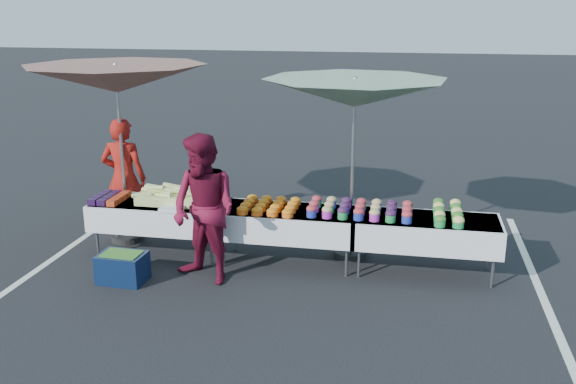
% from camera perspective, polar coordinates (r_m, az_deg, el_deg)
% --- Properties ---
extents(ground, '(80.00, 80.00, 0.00)m').
position_cam_1_polar(ground, '(8.74, 0.00, -6.30)').
color(ground, black).
extents(stripe_left, '(0.10, 5.00, 0.00)m').
position_cam_1_polar(stripe_left, '(9.83, -18.69, -4.57)').
color(stripe_left, silver).
rests_on(stripe_left, ground).
extents(stripe_right, '(0.10, 5.00, 0.00)m').
position_cam_1_polar(stripe_right, '(8.76, 21.20, -7.42)').
color(stripe_right, silver).
rests_on(stripe_right, ground).
extents(table_left, '(1.86, 0.81, 0.75)m').
position_cam_1_polar(table_left, '(9.04, -11.28, -1.92)').
color(table_left, white).
rests_on(table_left, ground).
extents(table_center, '(1.86, 0.81, 0.75)m').
position_cam_1_polar(table_center, '(8.53, 0.00, -2.69)').
color(table_center, white).
rests_on(table_center, ground).
extents(table_right, '(1.86, 0.81, 0.75)m').
position_cam_1_polar(table_right, '(8.40, 12.17, -3.40)').
color(table_right, white).
rests_on(table_right, ground).
extents(berry_punnets, '(0.40, 0.54, 0.08)m').
position_cam_1_polar(berry_punnets, '(9.21, -15.58, -0.51)').
color(berry_punnets, black).
rests_on(berry_punnets, table_left).
extents(corn_pile, '(1.16, 0.57, 0.26)m').
position_cam_1_polar(corn_pile, '(8.91, -9.75, -0.36)').
color(corn_pile, tan).
rests_on(corn_pile, table_left).
extents(plastic_bags, '(0.30, 0.25, 0.05)m').
position_cam_1_polar(plastic_bags, '(8.61, -10.24, -1.45)').
color(plastic_bags, white).
rests_on(plastic_bags, table_left).
extents(carrot_bowls, '(0.75, 0.69, 0.11)m').
position_cam_1_polar(carrot_bowls, '(8.51, -1.67, -1.22)').
color(carrot_bowls, orange).
rests_on(carrot_bowls, table_center).
extents(potato_cups, '(1.34, 0.58, 0.16)m').
position_cam_1_polar(potato_cups, '(8.33, 6.42, -1.47)').
color(potato_cups, '#22339E').
rests_on(potato_cups, table_right).
extents(bean_baskets, '(0.36, 0.86, 0.15)m').
position_cam_1_polar(bean_baskets, '(8.41, 14.03, -1.77)').
color(bean_baskets, '#218740').
rests_on(bean_baskets, table_right).
extents(vendor, '(0.69, 0.48, 1.81)m').
position_cam_1_polar(vendor, '(9.73, -14.37, 1.18)').
color(vendor, '#A21912').
rests_on(vendor, ground).
extents(customer, '(1.13, 1.03, 1.88)m').
position_cam_1_polar(customer, '(7.96, -7.46, -1.57)').
color(customer, maroon).
rests_on(customer, ground).
extents(umbrella_left, '(3.10, 3.10, 2.60)m').
position_cam_1_polar(umbrella_left, '(9.31, -15.01, 9.59)').
color(umbrella_left, black).
rests_on(umbrella_left, ground).
extents(umbrella_right, '(2.98, 2.98, 2.48)m').
position_cam_1_polar(umbrella_right, '(8.42, 5.94, 8.63)').
color(umbrella_right, black).
rests_on(umbrella_right, ground).
extents(storage_bin, '(0.59, 0.44, 0.38)m').
position_cam_1_polar(storage_bin, '(8.38, -14.50, -6.46)').
color(storage_bin, '#0B1A3A').
rests_on(storage_bin, ground).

